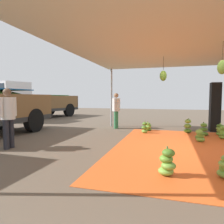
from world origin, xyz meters
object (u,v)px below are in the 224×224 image
Objects in this scene: banana_bunch_2 at (220,130)px; banana_bunch_4 at (148,127)px; speaker_stack at (215,107)px; banana_bunch_5 at (188,127)px; banana_bunch_6 at (200,136)px; banana_bunch_1 at (144,128)px; worker_0 at (116,108)px; cargo_truck_far at (34,102)px; worker_1 at (8,114)px; banana_bunch_8 at (167,163)px; banana_bunch_11 at (222,133)px; banana_bunch_10 at (204,130)px.

banana_bunch_4 is (0.32, 2.82, -0.03)m from banana_bunch_2.
banana_bunch_5 is at bearing 126.07° from speaker_stack.
banana_bunch_1 is at bearing 59.55° from banana_bunch_6.
banana_bunch_4 is 0.26× the size of worker_0.
cargo_truck_far is at bearing 71.77° from banana_bunch_5.
worker_0 is 4.98m from worker_1.
speaker_stack is (0.84, -1.16, 0.78)m from banana_bunch_5.
banana_bunch_5 is at bearing -93.01° from banana_bunch_4.
worker_0 reaches higher than banana_bunch_2.
banana_bunch_4 is 0.26× the size of worker_1.
banana_bunch_6 is at bearing -115.97° from cargo_truck_far.
banana_bunch_8 is 1.11× the size of banana_bunch_11.
banana_bunch_1 is 0.99× the size of banana_bunch_11.
banana_bunch_5 reaches higher than banana_bunch_4.
cargo_truck_far is at bearing 47.78° from banana_bunch_8.
cargo_truck_far is (3.75, 8.11, 0.95)m from banana_bunch_1.
banana_bunch_1 is 0.30× the size of worker_0.
banana_bunch_4 is 2.59m from banana_bunch_6.
banana_bunch_6 is at bearing -65.76° from worker_1.
banana_bunch_11 is 0.30× the size of worker_0.
worker_1 reaches higher than banana_bunch_6.
banana_bunch_1 is 1.91m from worker_0.
speaker_stack reaches higher than banana_bunch_11.
banana_bunch_6 is (-1.76, -1.90, 0.02)m from banana_bunch_4.
banana_bunch_4 is at bearing 86.99° from banana_bunch_5.
worker_1 is at bearing 116.79° from banana_bunch_11.
cargo_truck_far is 3.87× the size of worker_0.
cargo_truck_far reaches higher than speaker_stack.
banana_bunch_5 is 1.69m from banana_bunch_6.
banana_bunch_10 is at bearing -105.09° from banana_bunch_4.
banana_bunch_10 is at bearing -109.84° from cargo_truck_far.
banana_bunch_5 is at bearing -108.23° from cargo_truck_far.
banana_bunch_10 is at bearing 113.62° from banana_bunch_2.
banana_bunch_4 is 1.76m from worker_0.
banana_bunch_8 is at bearing 163.28° from banana_bunch_6.
banana_bunch_8 is 4.58m from worker_1.
banana_bunch_8 is at bearing 158.13° from banana_bunch_2.
cargo_truck_far is (3.74, 10.37, 0.94)m from banana_bunch_10.
cargo_truck_far reaches higher than banana_bunch_4.
banana_bunch_6 is at bearing 166.15° from banana_bunch_10.
banana_bunch_2 is 0.68m from banana_bunch_10.
banana_bunch_1 is 0.24× the size of speaker_stack.
worker_1 is (-2.44, 5.43, 0.81)m from banana_bunch_6.
banana_bunch_6 is at bearing -121.74° from worker_0.
banana_bunch_10 reaches higher than banana_bunch_6.
banana_bunch_11 is at bearing 172.88° from banana_bunch_2.
cargo_truck_far is 8.71m from worker_1.
worker_0 reaches higher than banana_bunch_11.
cargo_truck_far is (3.24, 9.83, 0.90)m from banana_bunch_5.
banana_bunch_8 reaches higher than banana_bunch_10.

